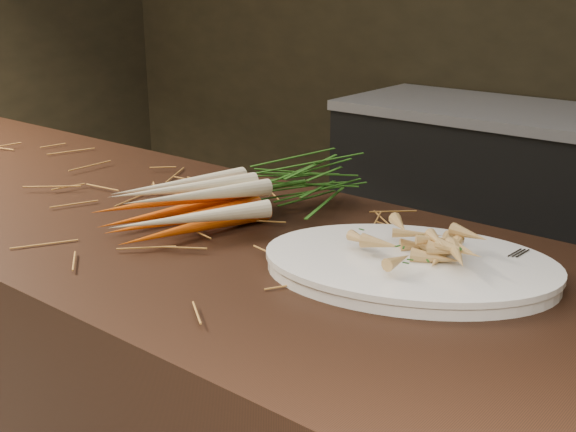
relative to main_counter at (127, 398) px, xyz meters
The scene contains 7 objects.
main_counter is the anchor object (origin of this frame).
back_counter 1.90m from the main_counter, 80.93° to the left, with size 1.82×0.62×0.84m.
straw_bedding 0.46m from the main_counter, 90.00° to the left, with size 1.40×0.60×0.02m, color #956126, non-canonical shape.
root_veg_bunch 0.59m from the main_counter, 25.38° to the left, with size 0.31×0.57×0.10m.
serving_platter 0.80m from the main_counter, ahead, with size 0.44×0.29×0.02m, color white, non-canonical shape.
roasted_veg_heap 0.82m from the main_counter, ahead, with size 0.22×0.16×0.05m, color #A67940, non-canonical shape.
serving_fork 0.94m from the main_counter, ahead, with size 0.01×0.17×0.00m, color silver.
Camera 1 is at (1.14, -0.55, 1.34)m, focal length 45.00 mm.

